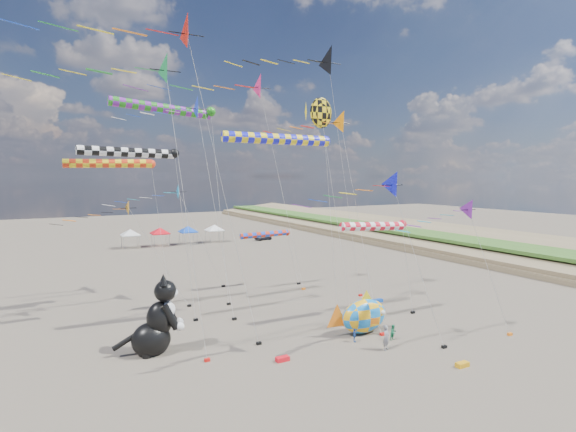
# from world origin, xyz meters

# --- Properties ---
(ground) EXTENTS (260.00, 260.00, 0.00)m
(ground) POSITION_xyz_m (0.00, 0.00, 0.00)
(ground) COLOR brown
(ground) RESTS_ON ground
(delta_kite_0) EXTENTS (11.37, 1.84, 11.66)m
(delta_kite_0) POSITION_xyz_m (-7.19, 26.94, 10.37)
(delta_kite_0) COLOR #1492CC
(delta_kite_0) RESTS_ON ground
(delta_kite_1) EXTENTS (10.78, 1.94, 12.73)m
(delta_kite_1) POSITION_xyz_m (1.42, 2.45, 11.40)
(delta_kite_1) COLOR #1519C6
(delta_kite_1) RESTS_ON ground
(delta_kite_2) EXTENTS (9.78, 1.50, 10.28)m
(delta_kite_2) POSITION_xyz_m (-12.29, 21.26, 9.08)
(delta_kite_2) COLOR orange
(delta_kite_2) RESTS_ON ground
(delta_kite_3) EXTENTS (15.75, 2.52, 22.48)m
(delta_kite_3) POSITION_xyz_m (-11.15, 9.40, 20.90)
(delta_kite_3) COLOR red
(delta_kite_3) RESTS_ON ground
(delta_kite_4) EXTENTS (13.33, 3.13, 24.42)m
(delta_kite_4) POSITION_xyz_m (5.40, 16.55, 22.65)
(delta_kite_4) COLOR black
(delta_kite_4) RESTS_ON ground
(delta_kite_5) EXTENTS (10.57, 2.17, 18.02)m
(delta_kite_5) POSITION_xyz_m (3.32, 11.98, 16.63)
(delta_kite_5) COLOR orange
(delta_kite_5) RESTS_ON ground
(delta_kite_6) EXTENTS (17.15, 2.90, 22.71)m
(delta_kite_6) POSITION_xyz_m (-0.16, 21.59, 21.00)
(delta_kite_6) COLOR #F5226C
(delta_kite_6) RESTS_ON ground
(delta_kite_7) EXTENTS (10.23, 2.08, 19.73)m
(delta_kite_7) POSITION_xyz_m (-13.02, 8.32, 18.34)
(delta_kite_7) COLOR #1B8F40
(delta_kite_7) RESTS_ON ground
(delta_kite_8) EXTENTS (9.84, 1.66, 10.73)m
(delta_kite_8) POSITION_xyz_m (7.98, 1.86, 9.48)
(delta_kite_8) COLOR #742190
(delta_kite_8) RESTS_ON ground
(delta_kite_9) EXTENTS (8.82, 2.16, 18.95)m
(delta_kite_9) POSITION_xyz_m (-7.91, 15.54, 17.58)
(delta_kite_9) COLOR #112FC7
(delta_kite_9) RESTS_ON ground
(windsock_0) EXTENTS (10.43, 0.87, 18.52)m
(windsock_0) POSITION_xyz_m (-8.98, 20.04, 18.02)
(windsock_0) COLOR #1E8518
(windsock_0) RESTS_ON ground
(windsock_1) EXTENTS (7.24, 0.64, 6.32)m
(windsock_1) POSITION_xyz_m (2.48, 23.95, 5.95)
(windsock_1) COLOR red
(windsock_1) RESTS_ON ground
(windsock_2) EXTENTS (10.59, 0.89, 15.63)m
(windsock_2) POSITION_xyz_m (-1.84, 12.20, 15.14)
(windsock_2) COLOR #1618DF
(windsock_2) RESTS_ON ground
(windsock_3) EXTENTS (8.93, 0.76, 14.48)m
(windsock_3) POSITION_xyz_m (-12.47, 16.89, 14.03)
(windsock_3) COLOR black
(windsock_3) RESTS_ON ground
(windsock_4) EXTENTS (8.04, 0.77, 8.50)m
(windsock_4) POSITION_xyz_m (5.70, 9.61, 8.07)
(windsock_4) COLOR red
(windsock_4) RESTS_ON ground
(windsock_5) EXTENTS (8.82, 0.79, 13.76)m
(windsock_5) POSITION_xyz_m (-13.22, 22.03, 13.31)
(windsock_5) COLOR red
(windsock_5) RESTS_ON ground
(angelfish_kite) EXTENTS (3.74, 3.02, 19.04)m
(angelfish_kite) POSITION_xyz_m (2.47, 13.60, 17.57)
(angelfish_kite) COLOR yellow
(angelfish_kite) RESTS_ON ground
(cat_inflatable) EXTENTS (4.39, 2.83, 5.47)m
(cat_inflatable) POSITION_xyz_m (-12.25, 11.41, 2.74)
(cat_inflatable) COLOR black
(cat_inflatable) RESTS_ON ground
(fish_inflatable) EXTENTS (5.42, 2.25, 3.47)m
(fish_inflatable) POSITION_xyz_m (2.84, 7.57, 1.42)
(fish_inflatable) COLOR blue
(fish_inflatable) RESTS_ON ground
(person_adult) EXTENTS (0.78, 0.68, 1.79)m
(person_adult) POSITION_xyz_m (2.20, 4.20, 0.89)
(person_adult) COLOR gray
(person_adult) RESTS_ON ground
(child_green) EXTENTS (0.63, 0.52, 1.18)m
(child_green) POSITION_xyz_m (3.96, 5.41, 0.59)
(child_green) COLOR #1F7A4D
(child_green) RESTS_ON ground
(child_blue) EXTENTS (0.49, 0.65, 1.02)m
(child_blue) POSITION_xyz_m (1.14, 6.48, 0.51)
(child_blue) COLOR #2B529C
(child_blue) RESTS_ON ground
(kite_bag_0) EXTENTS (0.90, 0.44, 0.30)m
(kite_bag_0) POSITION_xyz_m (-5.16, 5.97, 0.15)
(kite_bag_0) COLOR red
(kite_bag_0) RESTS_ON ground
(kite_bag_1) EXTENTS (0.90, 0.44, 0.30)m
(kite_bag_1) POSITION_xyz_m (9.61, 13.93, 0.15)
(kite_bag_1) COLOR blue
(kite_bag_1) RESTS_ON ground
(kite_bag_2) EXTENTS (0.90, 0.44, 0.30)m
(kite_bag_2) POSITION_xyz_m (4.62, -0.36, 0.15)
(kite_bag_2) COLOR orange
(kite_bag_2) RESTS_ON ground
(kite_bag_3) EXTENTS (0.90, 0.44, 0.30)m
(kite_bag_3) POSITION_xyz_m (2.43, 10.14, 0.15)
(kite_bag_3) COLOR black
(kite_bag_3) RESTS_ON ground
(tent_row) EXTENTS (19.20, 4.20, 3.80)m
(tent_row) POSITION_xyz_m (1.50, 60.00, 3.15)
(tent_row) COLOR silver
(tent_row) RESTS_ON ground
(parked_car) EXTENTS (3.55, 1.68, 1.17)m
(parked_car) POSITION_xyz_m (18.12, 58.00, 0.59)
(parked_car) COLOR #26262D
(parked_car) RESTS_ON ground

